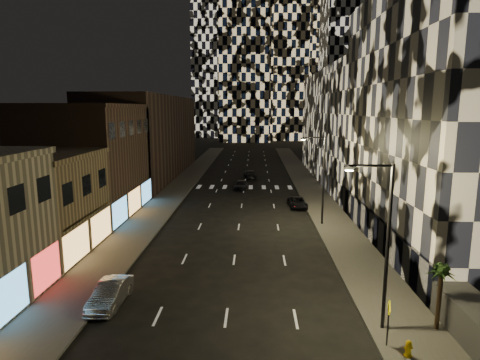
# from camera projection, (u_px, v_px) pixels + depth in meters

# --- Properties ---
(sidewalk_left) EXTENTS (4.00, 120.00, 0.15)m
(sidewalk_left) POSITION_uv_depth(u_px,v_px,m) (180.00, 186.00, 61.87)
(sidewalk_left) COLOR #47443F
(sidewalk_left) RESTS_ON ground
(sidewalk_right) EXTENTS (4.00, 120.00, 0.15)m
(sidewalk_right) POSITION_uv_depth(u_px,v_px,m) (310.00, 187.00, 61.14)
(sidewalk_right) COLOR #47443F
(sidewalk_right) RESTS_ON ground
(curb_left) EXTENTS (0.20, 120.00, 0.15)m
(curb_left) POSITION_uv_depth(u_px,v_px,m) (193.00, 186.00, 61.80)
(curb_left) COLOR #4C4C47
(curb_left) RESTS_ON ground
(curb_right) EXTENTS (0.20, 120.00, 0.15)m
(curb_right) POSITION_uv_depth(u_px,v_px,m) (296.00, 187.00, 61.22)
(curb_right) COLOR #4C4C47
(curb_right) RESTS_ON ground
(retail_tan) EXTENTS (10.00, 10.00, 8.00)m
(retail_tan) POSITION_uv_depth(u_px,v_px,m) (28.00, 206.00, 32.91)
(retail_tan) COLOR #7C694A
(retail_tan) RESTS_ON ground
(retail_brown) EXTENTS (10.00, 15.00, 12.00)m
(retail_brown) POSITION_uv_depth(u_px,v_px,m) (89.00, 162.00, 44.85)
(retail_brown) COLOR #453127
(retail_brown) RESTS_ON ground
(retail_filler_left) EXTENTS (10.00, 40.00, 14.00)m
(retail_filler_left) POSITION_uv_depth(u_px,v_px,m) (150.00, 137.00, 70.74)
(retail_filler_left) COLOR #453127
(retail_filler_left) RESTS_ON ground
(midrise_right) EXTENTS (16.00, 25.00, 22.00)m
(midrise_right) POSITION_uv_depth(u_px,v_px,m) (473.00, 119.00, 33.76)
(midrise_right) COLOR #232326
(midrise_right) RESTS_ON ground
(midrise_base) EXTENTS (0.60, 25.00, 3.00)m
(midrise_base) POSITION_uv_depth(u_px,v_px,m) (374.00, 227.00, 35.72)
(midrise_base) COLOR #383838
(midrise_base) RESTS_ON ground
(midrise_filler_right) EXTENTS (16.00, 40.00, 18.00)m
(midrise_filler_right) POSITION_uv_depth(u_px,v_px,m) (366.00, 126.00, 66.09)
(midrise_filler_right) COLOR #232326
(midrise_filler_right) RESTS_ON ground
(tower_center_low) EXTENTS (18.00, 18.00, 95.00)m
(tower_center_low) POSITION_uv_depth(u_px,v_px,m) (246.00, 6.00, 141.75)
(tower_center_low) COLOR black
(tower_center_low) RESTS_ON ground
(streetlight_near) EXTENTS (2.55, 0.25, 9.00)m
(streetlight_near) POSITION_uv_depth(u_px,v_px,m) (384.00, 236.00, 20.92)
(streetlight_near) COLOR black
(streetlight_near) RESTS_ON sidewalk_right
(streetlight_far) EXTENTS (2.55, 0.25, 9.00)m
(streetlight_far) POSITION_uv_depth(u_px,v_px,m) (321.00, 174.00, 40.60)
(streetlight_far) COLOR black
(streetlight_far) RESTS_ON sidewalk_right
(car_silver_parked) EXTENTS (1.65, 4.45, 1.45)m
(car_silver_parked) POSITION_uv_depth(u_px,v_px,m) (110.00, 294.00, 24.53)
(car_silver_parked) COLOR gray
(car_silver_parked) RESTS_ON ground
(car_dark_midlane) EXTENTS (2.11, 4.24, 1.39)m
(car_dark_midlane) POSITION_uv_depth(u_px,v_px,m) (241.00, 185.00, 59.75)
(car_dark_midlane) COLOR black
(car_dark_midlane) RESTS_ON ground
(car_dark_oncoming) EXTENTS (2.42, 4.90, 1.37)m
(car_dark_oncoming) POSITION_uv_depth(u_px,v_px,m) (250.00, 174.00, 69.35)
(car_dark_oncoming) COLOR black
(car_dark_oncoming) RESTS_ON ground
(car_dark_rightlane) EXTENTS (2.31, 4.58, 1.24)m
(car_dark_rightlane) POSITION_uv_depth(u_px,v_px,m) (297.00, 202.00, 48.77)
(car_dark_rightlane) COLOR black
(car_dark_rightlane) RESTS_ON ground
(fire_hydrant) EXTENTS (0.40, 0.39, 0.82)m
(fire_hydrant) POSITION_uv_depth(u_px,v_px,m) (408.00, 349.00, 19.25)
(fire_hydrant) COLOR yellow
(fire_hydrant) RESTS_ON sidewalk_right
(ped_sign) EXTENTS (0.23, 0.80, 2.43)m
(ped_sign) POSITION_uv_depth(u_px,v_px,m) (389.00, 315.00, 19.90)
(ped_sign) COLOR black
(ped_sign) RESTS_ON sidewalk_right
(palm_tree) EXTENTS (1.85, 1.87, 3.67)m
(palm_tree) POSITION_uv_depth(u_px,v_px,m) (441.00, 276.00, 21.19)
(palm_tree) COLOR #47331E
(palm_tree) RESTS_ON sidewalk_right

